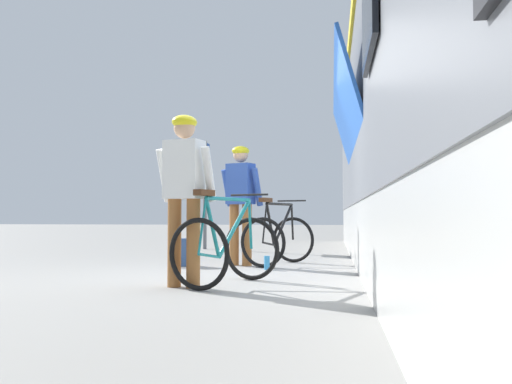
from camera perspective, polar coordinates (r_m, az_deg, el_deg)
name	(u,v)px	position (r m, az deg, el deg)	size (l,w,h in m)	color
ground_plane	(225,279)	(6.30, -3.33, -9.15)	(80.00, 80.00, 0.00)	gray
train_car	(481,114)	(7.17, 22.63, 7.61)	(3.27, 17.98, 3.88)	slate
cyclist_near_in_blue	(241,194)	(7.98, -1.63, -0.19)	(0.66, 0.47, 1.76)	#935B2D
cyclist_far_in_white	(184,184)	(5.58, -7.57, 0.86)	(0.65, 0.40, 1.76)	#935B2D
bicycle_near_black	(278,238)	(8.07, 2.39, -4.85)	(1.04, 1.25, 0.99)	black
bicycle_far_teal	(227,247)	(5.72, -3.11, -5.78)	(1.05, 1.26, 0.99)	black
backpack_on_platform	(183,252)	(7.97, -7.75, -6.31)	(0.28, 0.18, 0.40)	navy
water_bottle_near_the_bikes	(267,263)	(7.37, 1.16, -7.47)	(0.08, 0.08, 0.19)	#338CCC
water_bottle_by_the_backpack	(170,259)	(7.83, -9.04, -6.96)	(0.08, 0.08, 0.24)	silver
platform_sign_post	(205,176)	(12.07, -5.38, 1.71)	(0.08, 0.70, 2.40)	#595B60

